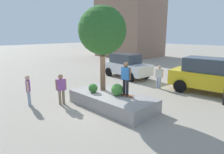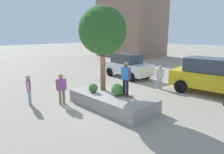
{
  "view_description": "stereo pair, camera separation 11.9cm",
  "coord_description": "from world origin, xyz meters",
  "views": [
    {
      "loc": [
        6.98,
        -6.56,
        3.69
      ],
      "look_at": [
        0.33,
        0.17,
        1.57
      ],
      "focal_mm": 31.3,
      "sensor_mm": 36.0,
      "label": 1
    },
    {
      "loc": [
        7.07,
        -6.47,
        3.69
      ],
      "look_at": [
        0.33,
        0.17,
        1.57
      ],
      "focal_mm": 31.3,
      "sensor_mm": 36.0,
      "label": 2
    }
  ],
  "objects": [
    {
      "name": "sedan_parked",
      "position": [
        -3.71,
        6.01,
        1.01
      ],
      "size": [
        4.47,
        2.39,
        2.0
      ],
      "color": "white",
      "rests_on": "ground"
    },
    {
      "name": "bystander_watching",
      "position": [
        -1.82,
        -1.44,
        0.94
      ],
      "size": [
        0.34,
        0.52,
        1.63
      ],
      "color": "#847056",
      "rests_on": "ground"
    },
    {
      "name": "hedge_clump",
      "position": [
        -0.58,
        -0.31,
        0.9
      ],
      "size": [
        0.48,
        0.48,
        0.48
      ],
      "primitive_type": "sphere",
      "color": "#2D6628",
      "rests_on": "planter_ledge"
    },
    {
      "name": "skateboard",
      "position": [
        1.01,
        0.43,
        0.72
      ],
      "size": [
        0.83,
        0.38,
        0.07
      ],
      "color": "brown",
      "rests_on": "planter_ledge"
    },
    {
      "name": "planter_ledge",
      "position": [
        0.33,
        0.17,
        0.33
      ],
      "size": [
        4.51,
        2.13,
        0.67
      ],
      "primitive_type": "cube",
      "color": "gray",
      "rests_on": "ground"
    },
    {
      "name": "plaza_tree",
      "position": [
        -0.56,
        0.37,
        3.81
      ],
      "size": [
        2.48,
        2.48,
        4.41
      ],
      "color": "brown",
      "rests_on": "planter_ledge"
    },
    {
      "name": "pedestrian_crossing",
      "position": [
        -2.93,
        -2.7,
        0.92
      ],
      "size": [
        0.49,
        0.35,
        1.6
      ],
      "color": "#8C9EB7",
      "rests_on": "ground"
    },
    {
      "name": "skateboarder",
      "position": [
        1.01,
        0.43,
        1.67
      ],
      "size": [
        0.55,
        0.25,
        1.62
      ],
      "color": "black",
      "rests_on": "skateboard"
    },
    {
      "name": "ground_plane",
      "position": [
        0.0,
        0.0,
        0.0
      ],
      "size": [
        120.0,
        120.0,
        0.0
      ],
      "primitive_type": "plane",
      "color": "#9E9384"
    },
    {
      "name": "passerby_with_bag",
      "position": [
        0.18,
        4.84,
        0.92
      ],
      "size": [
        0.52,
        0.31,
        1.6
      ],
      "color": "#8C9EB7",
      "rests_on": "ground"
    },
    {
      "name": "boxwood_shrub",
      "position": [
        0.64,
        0.22,
        0.97
      ],
      "size": [
        0.6,
        0.6,
        0.6
      ],
      "primitive_type": "sphere",
      "color": "#3D7A33",
      "rests_on": "planter_ledge"
    },
    {
      "name": "taxi_cab",
      "position": [
        2.98,
        6.16,
        1.12
      ],
      "size": [
        4.92,
        2.58,
        2.21
      ],
      "color": "gold",
      "rests_on": "ground"
    }
  ]
}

